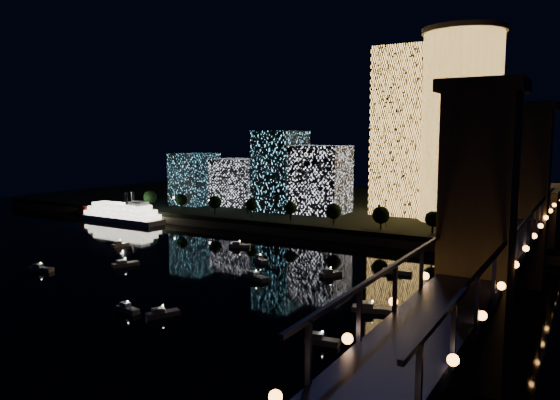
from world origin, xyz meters
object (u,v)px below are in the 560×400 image
Objects in this scene: tower_rectangular at (403,132)px; truss_bridge at (497,260)px; riverboat at (119,213)px; tower_cylindrical at (461,126)px.

tower_rectangular is 0.28× the size of truss_bridge.
riverboat is (-181.12, 68.94, -12.38)m from truss_bridge.
tower_rectangular reaches higher than truss_bridge.
riverboat is (-146.94, -51.98, -41.11)m from tower_cylindrical.
truss_bridge is at bearing -64.66° from tower_rectangular.
riverboat is at bearing -160.52° from tower_cylindrical.
tower_rectangular is 1.50× the size of riverboat.
tower_cylindrical is 1.06× the size of tower_rectangular.
tower_rectangular is at bearing 115.34° from truss_bridge.
tower_rectangular reaches higher than riverboat.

